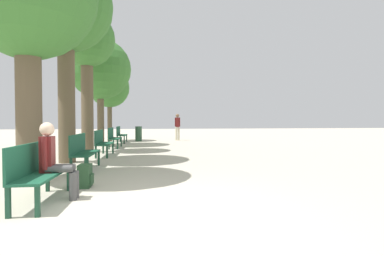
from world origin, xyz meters
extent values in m
plane|color=beige|center=(0.00, 0.00, 0.00)|extent=(80.00, 80.00, 0.00)
cube|color=#195138|center=(-1.47, 0.79, 0.45)|extent=(0.47, 1.65, 0.04)
cube|color=#195138|center=(-1.68, 0.79, 0.72)|extent=(0.04, 1.65, 0.50)
cube|color=#19422D|center=(-1.28, 0.01, 0.22)|extent=(0.06, 0.06, 0.43)
cube|color=#19422D|center=(-1.28, 1.57, 0.22)|extent=(0.06, 0.06, 0.43)
cube|color=#19422D|center=(-1.66, 0.01, 0.22)|extent=(0.06, 0.06, 0.43)
cube|color=#19422D|center=(-1.66, 1.57, 0.22)|extent=(0.06, 0.06, 0.43)
cube|color=#195138|center=(-1.47, 3.98, 0.45)|extent=(0.47, 1.65, 0.04)
cube|color=#195138|center=(-1.68, 3.98, 0.72)|extent=(0.04, 1.65, 0.50)
cube|color=#19422D|center=(-1.28, 3.20, 0.22)|extent=(0.06, 0.06, 0.43)
cube|color=#19422D|center=(-1.28, 4.76, 0.22)|extent=(0.06, 0.06, 0.43)
cube|color=#19422D|center=(-1.66, 3.20, 0.22)|extent=(0.06, 0.06, 0.43)
cube|color=#19422D|center=(-1.66, 4.76, 0.22)|extent=(0.06, 0.06, 0.43)
cube|color=#195138|center=(-1.47, 7.17, 0.45)|extent=(0.47, 1.65, 0.04)
cube|color=#195138|center=(-1.68, 7.17, 0.72)|extent=(0.04, 1.65, 0.50)
cube|color=#19422D|center=(-1.28, 6.39, 0.22)|extent=(0.06, 0.06, 0.43)
cube|color=#19422D|center=(-1.28, 7.95, 0.22)|extent=(0.06, 0.06, 0.43)
cube|color=#19422D|center=(-1.66, 6.39, 0.22)|extent=(0.06, 0.06, 0.43)
cube|color=#19422D|center=(-1.66, 7.95, 0.22)|extent=(0.06, 0.06, 0.43)
cube|color=#195138|center=(-1.47, 10.35, 0.45)|extent=(0.47, 1.65, 0.04)
cube|color=#195138|center=(-1.68, 10.35, 0.72)|extent=(0.04, 1.65, 0.50)
cube|color=#19422D|center=(-1.28, 9.58, 0.22)|extent=(0.06, 0.06, 0.43)
cube|color=#19422D|center=(-1.28, 11.13, 0.22)|extent=(0.06, 0.06, 0.43)
cube|color=#19422D|center=(-1.66, 9.58, 0.22)|extent=(0.06, 0.06, 0.43)
cube|color=#19422D|center=(-1.66, 11.13, 0.22)|extent=(0.06, 0.06, 0.43)
cube|color=#195138|center=(-1.47, 13.54, 0.45)|extent=(0.47, 1.65, 0.04)
cube|color=#195138|center=(-1.68, 13.54, 0.72)|extent=(0.04, 1.65, 0.50)
cube|color=#19422D|center=(-1.28, 12.76, 0.22)|extent=(0.06, 0.06, 0.43)
cube|color=#19422D|center=(-1.28, 14.32, 0.22)|extent=(0.06, 0.06, 0.43)
cube|color=#19422D|center=(-1.66, 12.76, 0.22)|extent=(0.06, 0.06, 0.43)
cube|color=#19422D|center=(-1.66, 14.32, 0.22)|extent=(0.06, 0.06, 0.43)
cylinder|color=brown|center=(-2.37, 2.62, 1.68)|extent=(0.53, 0.53, 3.35)
cylinder|color=brown|center=(-2.37, 5.52, 2.07)|extent=(0.51, 0.51, 4.15)
sphere|color=#38702D|center=(-2.37, 5.52, 4.94)|extent=(2.90, 2.90, 2.90)
cylinder|color=brown|center=(-2.37, 8.54, 2.03)|extent=(0.49, 0.49, 4.06)
sphere|color=#38702D|center=(-2.37, 8.54, 4.69)|extent=(2.29, 2.29, 2.29)
cylinder|color=brown|center=(-2.37, 11.72, 1.56)|extent=(0.35, 0.35, 3.12)
sphere|color=#38702D|center=(-2.37, 11.72, 3.98)|extent=(3.15, 3.15, 3.15)
cylinder|color=brown|center=(-2.37, 15.02, 1.34)|extent=(0.29, 0.29, 2.68)
sphere|color=#38702D|center=(-2.37, 15.02, 3.36)|extent=(2.47, 2.47, 2.47)
cylinder|color=#4C4C4C|center=(-1.23, 0.85, 0.53)|extent=(0.43, 0.12, 0.12)
cylinder|color=#4C4C4C|center=(-1.02, 0.85, 0.24)|extent=(0.12, 0.12, 0.47)
cylinder|color=#4C4C4C|center=(-1.23, 1.01, 0.53)|extent=(0.43, 0.12, 0.12)
cylinder|color=#4C4C4C|center=(-1.02, 1.01, 0.24)|extent=(0.12, 0.12, 0.47)
cube|color=maroon|center=(-1.44, 0.93, 0.77)|extent=(0.20, 0.23, 0.60)
cylinder|color=maroon|center=(-1.44, 0.80, 0.80)|extent=(0.09, 0.09, 0.54)
cylinder|color=maroon|center=(-1.44, 1.06, 0.80)|extent=(0.09, 0.09, 0.54)
sphere|color=beige|center=(-1.44, 0.93, 1.19)|extent=(0.23, 0.23, 0.23)
cube|color=#284C2D|center=(-1.04, 1.84, 0.23)|extent=(0.23, 0.37, 0.46)
cube|color=#284C2D|center=(-0.90, 1.84, 0.16)|extent=(0.04, 0.26, 0.20)
cylinder|color=beige|center=(1.84, 15.11, 0.44)|extent=(0.13, 0.13, 0.88)
cylinder|color=beige|center=(1.99, 15.11, 0.44)|extent=(0.13, 0.13, 0.88)
cube|color=maroon|center=(1.92, 15.11, 1.19)|extent=(0.21, 0.25, 0.62)
cylinder|color=maroon|center=(1.79, 15.11, 1.20)|extent=(0.09, 0.09, 0.59)
cylinder|color=maroon|center=(2.05, 15.11, 1.20)|extent=(0.09, 0.09, 0.59)
sphere|color=brown|center=(1.92, 15.11, 1.62)|extent=(0.24, 0.24, 0.24)
cylinder|color=#2D5138|center=(-0.57, 14.74, 0.47)|extent=(0.41, 0.41, 0.93)
camera|label=1|loc=(0.31, -4.34, 1.35)|focal=28.00mm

